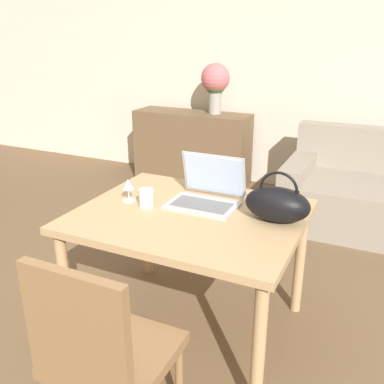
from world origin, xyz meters
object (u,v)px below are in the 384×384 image
object	(u,v)px
drinking_glass	(146,198)
wine_glass	(128,186)
chair	(102,352)
flower_vase	(215,82)
laptop	(208,191)
handbag	(277,204)

from	to	relation	value
drinking_glass	wine_glass	world-z (taller)	wine_glass
chair	flower_vase	distance (m)	3.45
laptop	flower_vase	distance (m)	2.41
handbag	flower_vase	xyz separation A→B (m)	(-1.29, 2.31, 0.31)
chair	wine_glass	world-z (taller)	chair
chair	flower_vase	bearing A→B (deg)	105.54
wine_glass	handbag	xyz separation A→B (m)	(0.83, 0.09, 0.00)
chair	wine_glass	bearing A→B (deg)	116.86
drinking_glass	handbag	bearing A→B (deg)	9.36
drinking_glass	flower_vase	bearing A→B (deg)	103.62
drinking_glass	flower_vase	distance (m)	2.52
wine_glass	flower_vase	size ratio (longest dim) A/B	0.25
drinking_glass	wine_glass	xyz separation A→B (m)	(-0.13, 0.03, 0.04)
handbag	flower_vase	distance (m)	2.66
laptop	drinking_glass	size ratio (longest dim) A/B	3.75
laptop	handbag	size ratio (longest dim) A/B	1.14
laptop	chair	bearing A→B (deg)	-88.57
flower_vase	chair	bearing A→B (deg)	-74.73
handbag	flower_vase	world-z (taller)	flower_vase
wine_glass	handbag	bearing A→B (deg)	6.18
chair	drinking_glass	size ratio (longest dim) A/B	9.19
drinking_glass	handbag	size ratio (longest dim) A/B	0.30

